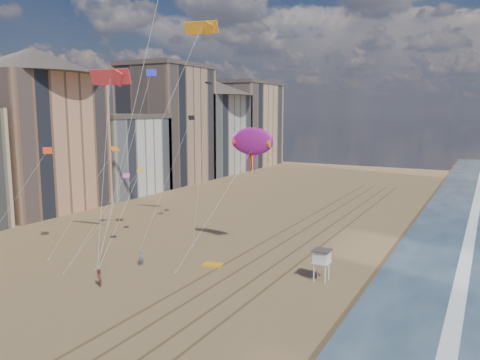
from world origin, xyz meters
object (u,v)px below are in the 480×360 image
at_px(lifeguard_stand, 322,257).
at_px(grounded_kite, 213,265).
at_px(kite_flyer_b, 99,278).
at_px(show_kite, 252,142).
at_px(kite_flyer_a, 141,258).

bearing_deg(lifeguard_stand, grounded_kite, -174.04).
bearing_deg(kite_flyer_b, show_kite, 109.40).
bearing_deg(kite_flyer_b, lifeguard_stand, 78.83).
bearing_deg(grounded_kite, kite_flyer_a, -160.52).
height_order(show_kite, kite_flyer_b, show_kite).
relative_size(grounded_kite, kite_flyer_b, 1.12).
relative_size(kite_flyer_a, kite_flyer_b, 0.93).
xyz_separation_m(lifeguard_stand, kite_flyer_a, (-19.63, -5.15, -1.70)).
xyz_separation_m(show_kite, kite_flyer_a, (-9.10, -9.94, -13.05)).
bearing_deg(show_kite, grounded_kite, -107.56).
distance_m(grounded_kite, kite_flyer_b, 12.85).
distance_m(lifeguard_stand, kite_flyer_b, 22.78).
bearing_deg(kite_flyer_a, lifeguard_stand, -27.44).
xyz_separation_m(show_kite, kite_flyer_b, (-8.62, -17.05, -12.98)).
xyz_separation_m(lifeguard_stand, kite_flyer_b, (-19.14, -12.25, -1.64)).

